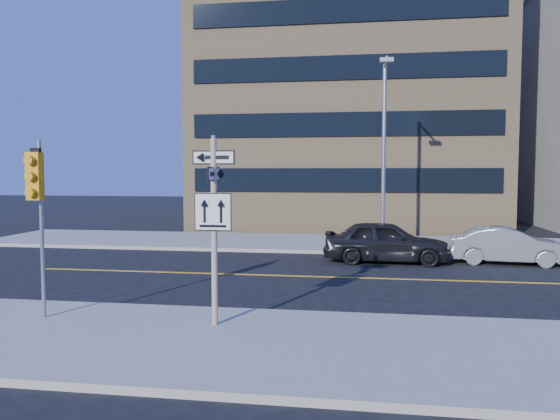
% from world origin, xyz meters
% --- Properties ---
extents(ground, '(120.00, 120.00, 0.00)m').
position_xyz_m(ground, '(0.00, 0.00, 0.00)').
color(ground, black).
rests_on(ground, ground).
extents(sign_pole, '(0.92, 0.92, 4.06)m').
position_xyz_m(sign_pole, '(0.00, -2.51, 2.44)').
color(sign_pole, white).
rests_on(sign_pole, near_sidewalk).
extents(traffic_signal, '(0.32, 0.45, 4.00)m').
position_xyz_m(traffic_signal, '(-4.00, -2.66, 3.03)').
color(traffic_signal, gray).
rests_on(traffic_signal, near_sidewalk).
extents(parked_car_a, '(1.90, 4.71, 1.60)m').
position_xyz_m(parked_car_a, '(4.00, 7.25, 0.80)').
color(parked_car_a, black).
rests_on(parked_car_a, ground).
extents(parked_car_b, '(1.87, 4.30, 1.38)m').
position_xyz_m(parked_car_b, '(8.50, 7.60, 0.69)').
color(parked_car_b, gray).
rests_on(parked_car_b, ground).
extents(streetlight_a, '(0.55, 2.25, 8.00)m').
position_xyz_m(streetlight_a, '(4.00, 10.76, 4.76)').
color(streetlight_a, gray).
rests_on(streetlight_a, far_sidewalk).
extents(building_brick, '(18.00, 18.00, 18.00)m').
position_xyz_m(building_brick, '(2.00, 25.00, 9.00)').
color(building_brick, tan).
rests_on(building_brick, ground).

